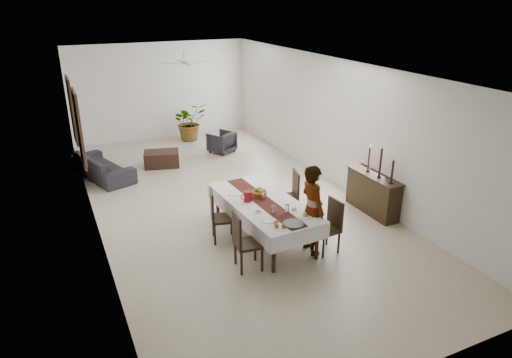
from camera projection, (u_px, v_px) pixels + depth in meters
name	position (u px, v px, depth m)	size (l,w,h in m)	color
floor	(228.00, 201.00, 10.97)	(6.00, 12.00, 0.00)	beige
ceiling	(224.00, 66.00, 9.77)	(6.00, 12.00, 0.02)	white
wall_back	(161.00, 91.00, 15.41)	(6.00, 0.02, 3.20)	white
wall_front	(414.00, 272.00, 5.32)	(6.00, 0.02, 3.20)	white
wall_left	(87.00, 156.00, 9.19)	(0.02, 12.00, 3.20)	white
wall_right	(336.00, 123.00, 11.54)	(0.02, 12.00, 3.20)	white
dining_table_top	(263.00, 203.00, 9.07)	(1.06, 2.54, 0.05)	black
table_leg_fl	(274.00, 254.00, 8.03)	(0.07, 0.07, 0.74)	black
table_leg_fr	(317.00, 242.00, 8.44)	(0.07, 0.07, 0.74)	black
table_leg_bl	(218.00, 203.00, 9.99)	(0.07, 0.07, 0.74)	black
table_leg_br	(255.00, 195.00, 10.40)	(0.07, 0.07, 0.74)	black
tablecloth_top	(263.00, 202.00, 9.05)	(1.25, 2.73, 0.01)	white
tablecloth_drape_left	(235.00, 215.00, 8.84)	(0.01, 2.73, 0.32)	silver
tablecloth_drape_right	(289.00, 202.00, 9.39)	(0.01, 2.73, 0.32)	white
tablecloth_drape_near	(301.00, 238.00, 8.00)	(1.25, 0.01, 0.32)	white
tablecloth_drape_far	(233.00, 185.00, 10.22)	(1.25, 0.01, 0.32)	white
table_runner	(263.00, 201.00, 9.05)	(0.37, 2.64, 0.00)	#582019
red_pitcher	(248.00, 196.00, 9.02)	(0.16, 0.16, 0.21)	maroon
pitcher_handle	(244.00, 197.00, 8.98)	(0.13, 0.13, 0.02)	maroon
wine_glass_near	(287.00, 209.00, 8.51)	(0.07, 0.07, 0.18)	silver
wine_glass_mid	(274.00, 210.00, 8.50)	(0.07, 0.07, 0.18)	white
wine_glass_far	(264.00, 196.00, 9.08)	(0.07, 0.07, 0.18)	silver
teacup_right	(294.00, 209.00, 8.66)	(0.10, 0.10, 0.06)	silver
saucer_right	(294.00, 210.00, 8.67)	(0.16, 0.16, 0.01)	white
teacup_left	(258.00, 210.00, 8.60)	(0.10, 0.10, 0.06)	silver
saucer_left	(258.00, 212.00, 8.61)	(0.16, 0.16, 0.01)	white
plate_near_right	(305.00, 216.00, 8.43)	(0.25, 0.25, 0.02)	white
bread_near_right	(305.00, 215.00, 8.42)	(0.10, 0.10, 0.10)	tan
plate_near_left	(269.00, 221.00, 8.26)	(0.25, 0.25, 0.02)	silver
plate_far_left	(235.00, 194.00, 9.37)	(0.25, 0.25, 0.02)	white
serving_tray	(294.00, 224.00, 8.14)	(0.38, 0.38, 0.02)	#38383C
jam_jar_a	(284.00, 226.00, 8.00)	(0.07, 0.07, 0.08)	brown
jam_jar_b	(277.00, 226.00, 8.01)	(0.07, 0.07, 0.08)	#8D4014
jam_jar_c	(276.00, 223.00, 8.12)	(0.07, 0.07, 0.08)	#945015
fruit_basket	(259.00, 194.00, 9.27)	(0.32, 0.32, 0.11)	brown
fruit_red	(260.00, 189.00, 9.27)	(0.10, 0.10, 0.10)	maroon
fruit_green	(257.00, 190.00, 9.25)	(0.08, 0.08, 0.08)	#4B7623
fruit_yellow	(260.00, 191.00, 9.20)	(0.09, 0.09, 0.09)	gold
chair_right_near_seat	(326.00, 230.00, 8.67)	(0.45, 0.45, 0.05)	black
chair_right_near_leg_fl	(339.00, 243.00, 8.69)	(0.04, 0.04, 0.44)	black
chair_right_near_leg_fr	(327.00, 235.00, 8.99)	(0.04, 0.04, 0.44)	black
chair_right_near_leg_bl	(323.00, 248.00, 8.53)	(0.04, 0.04, 0.44)	black
chair_right_near_leg_br	(312.00, 239.00, 8.82)	(0.04, 0.04, 0.44)	black
chair_right_near_back	(335.00, 213.00, 8.65)	(0.45, 0.04, 0.57)	black
chair_right_far_seat	(286.00, 198.00, 10.02)	(0.45, 0.45, 0.05)	black
chair_right_far_leg_fl	(296.00, 211.00, 9.98)	(0.05, 0.05, 0.45)	black
chair_right_far_leg_fr	(292.00, 204.00, 10.32)	(0.05, 0.05, 0.45)	black
chair_right_far_leg_bl	(280.00, 212.00, 9.92)	(0.05, 0.05, 0.45)	black
chair_right_far_leg_br	(276.00, 205.00, 10.25)	(0.05, 0.05, 0.45)	black
chair_right_far_back	(296.00, 184.00, 9.95)	(0.45, 0.04, 0.58)	black
chair_left_near_seat	(248.00, 244.00, 8.12)	(0.47, 0.47, 0.05)	black
chair_left_near_leg_fl	(235.00, 253.00, 8.33)	(0.05, 0.05, 0.46)	black
chair_left_near_leg_fr	(242.00, 264.00, 8.00)	(0.05, 0.05, 0.46)	black
chair_left_near_leg_bl	(255.00, 249.00, 8.45)	(0.05, 0.05, 0.46)	black
chair_left_near_leg_br	(262.00, 260.00, 8.11)	(0.05, 0.05, 0.46)	black
chair_left_near_back	(237.00, 230.00, 7.94)	(0.47, 0.04, 0.60)	black
chair_left_far_seat	(223.00, 218.00, 9.07)	(0.46, 0.46, 0.05)	black
chair_left_far_leg_fl	(213.00, 226.00, 9.31)	(0.05, 0.05, 0.45)	black
chair_left_far_leg_fr	(215.00, 235.00, 8.97)	(0.05, 0.05, 0.45)	black
chair_left_far_leg_bl	(231.00, 225.00, 9.37)	(0.05, 0.05, 0.45)	black
chair_left_far_leg_br	(234.00, 233.00, 9.03)	(0.05, 0.05, 0.45)	black
chair_left_far_back	(212.00, 205.00, 8.92)	(0.46, 0.04, 0.58)	black
woman	(312.00, 210.00, 8.53)	(0.64, 0.42, 1.76)	gray
sideboard_body	(373.00, 194.00, 10.29)	(0.39, 1.46, 0.87)	black
sideboard_top	(375.00, 175.00, 10.12)	(0.43, 1.51, 0.03)	black
candlestick_near_base	(391.00, 183.00, 9.66)	(0.10, 0.10, 0.03)	black
candlestick_near_shaft	(392.00, 171.00, 9.57)	(0.05, 0.05, 0.49)	black
candlestick_near_candle	(394.00, 159.00, 9.46)	(0.03, 0.03, 0.08)	beige
candlestick_mid_base	(379.00, 176.00, 9.99)	(0.10, 0.10, 0.03)	black
candlestick_mid_shaft	(381.00, 162.00, 9.87)	(0.05, 0.05, 0.63)	black
candlestick_mid_candle	(382.00, 147.00, 9.73)	(0.03, 0.03, 0.08)	beige
candlestick_far_base	(368.00, 171.00, 10.31)	(0.10, 0.10, 0.03)	black
candlestick_far_shaft	(369.00, 159.00, 10.21)	(0.05, 0.05, 0.53)	black
candlestick_far_candle	(370.00, 146.00, 10.10)	(0.03, 0.03, 0.08)	white
sofa	(102.00, 166.00, 12.33)	(2.19, 0.86, 0.64)	#2A272C
armchair	(222.00, 142.00, 14.29)	(0.70, 0.72, 0.65)	#28262B
coffee_table	(162.00, 159.00, 13.17)	(0.98, 0.65, 0.44)	black
potted_plant	(190.00, 122.00, 15.44)	(1.14, 0.99, 1.26)	#295120
mirror_frame_near	(79.00, 129.00, 11.05)	(0.06, 1.05, 1.85)	black
mirror_glass_near	(81.00, 129.00, 11.07)	(0.01, 0.90, 1.70)	silver
mirror_frame_far	(72.00, 110.00, 12.82)	(0.06, 1.05, 1.85)	black
mirror_glass_far	(73.00, 110.00, 12.83)	(0.01, 0.90, 1.70)	silver
fan_rod	(184.00, 55.00, 12.33)	(0.04, 0.04, 0.20)	silver
fan_hub	(184.00, 63.00, 12.40)	(0.16, 0.16, 0.08)	silver
fan_blade_n	(181.00, 61.00, 12.70)	(0.10, 0.55, 0.01)	white
fan_blade_s	(188.00, 64.00, 12.11)	(0.10, 0.55, 0.01)	silver
fan_blade_e	(197.00, 62.00, 12.54)	(0.55, 0.10, 0.01)	white
fan_blade_w	(172.00, 64.00, 12.26)	(0.55, 0.10, 0.01)	white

